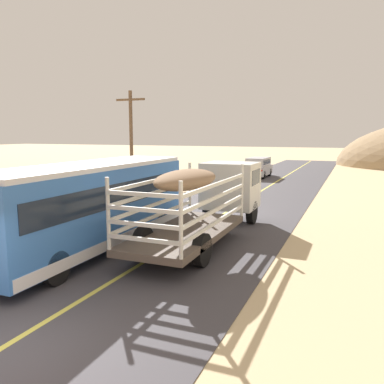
{
  "coord_description": "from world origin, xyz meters",
  "views": [
    {
      "loc": [
        6.38,
        -5.12,
        4.32
      ],
      "look_at": [
        0.0,
        10.25,
        1.83
      ],
      "focal_mm": 36.75,
      "sensor_mm": 36.0,
      "label": 1
    }
  ],
  "objects_px": {
    "livestock_truck": "(216,192)",
    "car_far": "(258,166)",
    "power_pole_mid": "(131,140)",
    "boulder_mid_field": "(164,182)",
    "bus": "(92,204)"
  },
  "relations": [
    {
      "from": "livestock_truck",
      "to": "power_pole_mid",
      "type": "xyz_separation_m",
      "value": [
        -8.9,
        7.73,
        2.09
      ]
    },
    {
      "from": "boulder_mid_field",
      "to": "bus",
      "type": "bearing_deg",
      "value": -71.43
    },
    {
      "from": "bus",
      "to": "car_far",
      "type": "height_order",
      "value": "bus"
    },
    {
      "from": "power_pole_mid",
      "to": "boulder_mid_field",
      "type": "height_order",
      "value": "power_pole_mid"
    },
    {
      "from": "livestock_truck",
      "to": "car_far",
      "type": "bearing_deg",
      "value": 98.34
    },
    {
      "from": "livestock_truck",
      "to": "boulder_mid_field",
      "type": "bearing_deg",
      "value": 124.81
    },
    {
      "from": "car_far",
      "to": "power_pole_mid",
      "type": "height_order",
      "value": "power_pole_mid"
    },
    {
      "from": "livestock_truck",
      "to": "bus",
      "type": "bearing_deg",
      "value": -127.3
    },
    {
      "from": "livestock_truck",
      "to": "power_pole_mid",
      "type": "distance_m",
      "value": 11.97
    },
    {
      "from": "livestock_truck",
      "to": "boulder_mid_field",
      "type": "relative_size",
      "value": 11.06
    },
    {
      "from": "livestock_truck",
      "to": "car_far",
      "type": "distance_m",
      "value": 22.59
    },
    {
      "from": "livestock_truck",
      "to": "bus",
      "type": "distance_m",
      "value": 5.45
    },
    {
      "from": "power_pole_mid",
      "to": "boulder_mid_field",
      "type": "xyz_separation_m",
      "value": [
        -0.32,
        5.53,
        -3.61
      ]
    },
    {
      "from": "car_far",
      "to": "boulder_mid_field",
      "type": "xyz_separation_m",
      "value": [
        -5.94,
        -9.08,
        -0.82
      ]
    },
    {
      "from": "livestock_truck",
      "to": "car_far",
      "type": "height_order",
      "value": "livestock_truck"
    }
  ]
}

